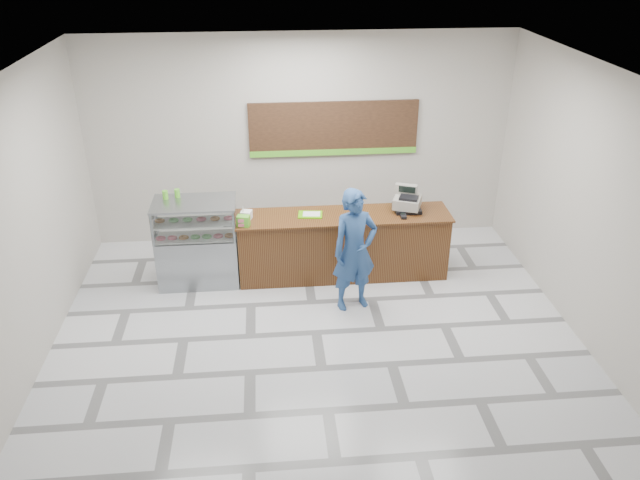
{
  "coord_description": "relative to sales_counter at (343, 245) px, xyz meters",
  "views": [
    {
      "loc": [
        -0.59,
        -6.95,
        4.99
      ],
      "look_at": [
        0.13,
        0.9,
        0.95
      ],
      "focal_mm": 35.0,
      "sensor_mm": 36.0,
      "label": 1
    }
  ],
  "objects": [
    {
      "name": "customer",
      "position": [
        0.04,
        -0.91,
        0.39
      ],
      "size": [
        0.75,
        0.6,
        1.81
      ],
      "primitive_type": "imported",
      "rotation": [
        0.0,
        0.0,
        0.28
      ],
      "color": "#284B84",
      "rests_on": "floor"
    },
    {
      "name": "sales_counter",
      "position": [
        0.0,
        0.0,
        0.0
      ],
      "size": [
        3.26,
        0.76,
        1.03
      ],
      "color": "brown",
      "rests_on": "floor"
    },
    {
      "name": "donut_decal",
      "position": [
        0.07,
        -0.04,
        0.52
      ],
      "size": [
        0.18,
        0.18,
        0.0
      ],
      "primitive_type": "cylinder",
      "color": "#DC647B",
      "rests_on": "sales_counter"
    },
    {
      "name": "back_wall",
      "position": [
        -0.55,
        1.45,
        1.23
      ],
      "size": [
        7.0,
        0.0,
        7.0
      ],
      "primitive_type": "plane",
      "rotation": [
        1.57,
        0.0,
        0.0
      ],
      "color": "#BBB5AC",
      "rests_on": "floor"
    },
    {
      "name": "green_cup_left",
      "position": [
        -2.64,
        0.16,
        0.88
      ],
      "size": [
        0.08,
        0.08,
        0.13
      ],
      "primitive_type": "cylinder",
      "color": "#59BD2A",
      "rests_on": "display_case"
    },
    {
      "name": "green_cup_right",
      "position": [
        -2.47,
        0.21,
        0.88
      ],
      "size": [
        0.08,
        0.08,
        0.13
      ],
      "primitive_type": "cylinder",
      "color": "#59BD2A",
      "rests_on": "display_case"
    },
    {
      "name": "menu_board",
      "position": [
        -0.0,
        1.41,
        1.42
      ],
      "size": [
        2.8,
        0.06,
        0.9
      ],
      "color": "black",
      "rests_on": "back_wall"
    },
    {
      "name": "display_case",
      "position": [
        -2.22,
        -0.0,
        0.16
      ],
      "size": [
        1.22,
        0.72,
        1.33
      ],
      "color": "gray",
      "rests_on": "floor"
    },
    {
      "name": "floor",
      "position": [
        -0.55,
        -1.55,
        -0.52
      ],
      "size": [
        7.0,
        7.0,
        0.0
      ],
      "primitive_type": "plane",
      "color": "silver",
      "rests_on": "ground"
    },
    {
      "name": "promo_box",
      "position": [
        -1.5,
        -0.25,
        0.59
      ],
      "size": [
        0.21,
        0.16,
        0.16
      ],
      "primitive_type": "cube",
      "rotation": [
        0.0,
        0.0,
        -0.24
      ],
      "color": "#59BD2A",
      "rests_on": "sales_counter"
    },
    {
      "name": "napkin_box",
      "position": [
        -1.46,
        -0.01,
        0.58
      ],
      "size": [
        0.19,
        0.19,
        0.13
      ],
      "primitive_type": "cube",
      "rotation": [
        0.0,
        0.0,
        -0.28
      ],
      "color": "white",
      "rests_on": "sales_counter"
    },
    {
      "name": "straw_cup",
      "position": [
        -1.5,
        -0.02,
        0.57
      ],
      "size": [
        0.07,
        0.07,
        0.11
      ],
      "primitive_type": "cylinder",
      "color": "silver",
      "rests_on": "sales_counter"
    },
    {
      "name": "cash_register",
      "position": [
        0.99,
        0.1,
        0.65
      ],
      "size": [
        0.52,
        0.53,
        0.37
      ],
      "rotation": [
        0.0,
        0.0,
        -0.38
      ],
      "color": "black",
      "rests_on": "sales_counter"
    },
    {
      "name": "ceiling",
      "position": [
        -0.55,
        -1.55,
        2.98
      ],
      "size": [
        7.0,
        7.0,
        0.0
      ],
      "primitive_type": "plane",
      "rotation": [
        3.14,
        0.0,
        0.0
      ],
      "color": "silver",
      "rests_on": "back_wall"
    },
    {
      "name": "serving_tray",
      "position": [
        -0.5,
        0.03,
        0.52
      ],
      "size": [
        0.39,
        0.3,
        0.02
      ],
      "rotation": [
        0.0,
        0.0,
        -0.12
      ],
      "color": "#57CC04",
      "rests_on": "sales_counter"
    },
    {
      "name": "card_terminal",
      "position": [
        0.88,
        -0.17,
        0.53
      ],
      "size": [
        0.09,
        0.17,
        0.04
      ],
      "primitive_type": "cube",
      "rotation": [
        0.0,
        0.0,
        -0.07
      ],
      "color": "black",
      "rests_on": "sales_counter"
    }
  ]
}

